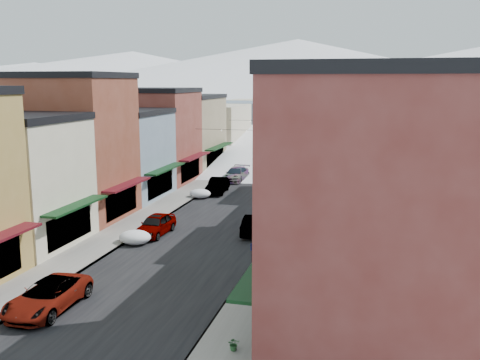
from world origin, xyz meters
The scene contains 39 objects.
ground centered at (0.00, 0.00, 0.00)m, with size 600.00×600.00×0.00m, color gray.
road centered at (0.00, 60.00, 0.01)m, with size 10.00×160.00×0.01m, color black.
sidewalk_left centered at (-6.60, 60.00, 0.07)m, with size 3.20×160.00×0.15m, color gray.
sidewalk_right centered at (6.60, 60.00, 0.07)m, with size 3.20×160.00×0.15m, color gray.
curb_left centered at (-5.05, 60.00, 0.07)m, with size 0.10×160.00×0.15m, color slate.
curb_right centered at (5.05, 60.00, 0.07)m, with size 0.10×160.00×0.15m, color slate.
bldg_l_cream centered at (-13.19, 12.50, 4.76)m, with size 11.30×8.20×9.50m.
bldg_l_brick_near centered at (-13.69, 20.50, 6.26)m, with size 12.30×8.20×12.50m.
bldg_l_grayblue centered at (-13.19, 29.00, 4.51)m, with size 11.30×9.20×9.00m.
bldg_l_brick_far centered at (-14.19, 38.00, 5.51)m, with size 13.30×9.20×11.00m.
bldg_l_tan centered at (-13.19, 48.00, 5.01)m, with size 11.30×11.20×10.00m.
bldg_r_brick_near centered at (13.69, 3.00, 6.26)m, with size 12.30×9.20×12.50m.
bldg_r_green centered at (13.19, 12.00, 4.76)m, with size 11.30×9.20×9.50m.
bldg_r_blue centered at (13.19, 21.00, 5.26)m, with size 11.30×9.20×10.50m.
bldg_r_cream centered at (13.69, 30.00, 4.51)m, with size 12.30×9.20×9.00m.
bldg_r_brick_far centered at (14.19, 39.00, 5.76)m, with size 13.30×9.20×11.50m.
bldg_r_tan centered at (13.19, 49.00, 4.76)m, with size 11.30×11.20×9.50m.
distant_blocks centered at (0.00, 83.00, 4.00)m, with size 34.00×55.00×8.00m.
mountain_ridge centered at (-19.47, 277.18, 14.36)m, with size 670.00×340.00×34.00m.
overhead_cables centered at (0.00, 47.50, 6.20)m, with size 16.40×15.04×0.04m.
car_white_suv centered at (-3.72, 3.00, 0.77)m, with size 2.55×5.53×1.54m, color silver.
car_silver_sedan centered at (-3.81, 17.35, 0.80)m, with size 1.89×4.70×1.60m, color gray.
car_dark_hatch centered at (-3.59, 33.56, 0.81)m, with size 1.71×4.91×1.62m, color black.
car_silver_wagon centered at (-3.50, 40.95, 0.80)m, with size 2.25×5.54×1.61m, color #ABAFB4.
car_green_sedan centered at (3.67, 19.47, 0.77)m, with size 1.62×4.65×1.53m, color black.
car_gray_suv centered at (3.96, 22.26, 0.82)m, with size 1.94×4.82×1.64m, color gray.
car_black_sedan centered at (3.51, 43.41, 0.81)m, with size 2.28×5.61×1.63m, color black.
car_lane_silver centered at (-1.61, 48.00, 0.69)m, with size 1.62×4.03×1.37m, color #A6A8AE.
car_lane_white centered at (0.60, 61.87, 0.84)m, with size 2.79×6.05×1.68m, color white.
fire_hydrant centered at (5.88, 7.95, 0.53)m, with size 0.49×0.37×0.83m.
parking_sign centered at (5.77, 9.19, 1.59)m, with size 0.13×0.33×2.47m.
trash_can centered at (6.05, 25.46, 0.59)m, with size 0.51×0.51×0.86m.
streetlamp_near centered at (5.54, 28.93, 3.02)m, with size 0.38×0.38×4.55m.
streetlamp_far centered at (5.35, 42.10, 2.94)m, with size 0.37×0.37×4.43m.
planter_near centered at (6.83, 1.00, 0.44)m, with size 0.53×0.46×0.59m, color #295B2D.
planter_far centered at (6.40, 6.82, 0.48)m, with size 0.37×0.37×0.66m, color #27562A.
snow_pile_near centered at (-4.28, 14.81, 0.48)m, with size 2.38×2.66×1.01m.
snow_pile_mid centered at (-4.61, 30.84, 0.44)m, with size 2.19×2.55×0.93m.
snow_pile_far centered at (-4.28, 35.72, 0.42)m, with size 2.07×2.47×0.87m.
Camera 1 is at (12.41, -19.94, 11.77)m, focal length 40.00 mm.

